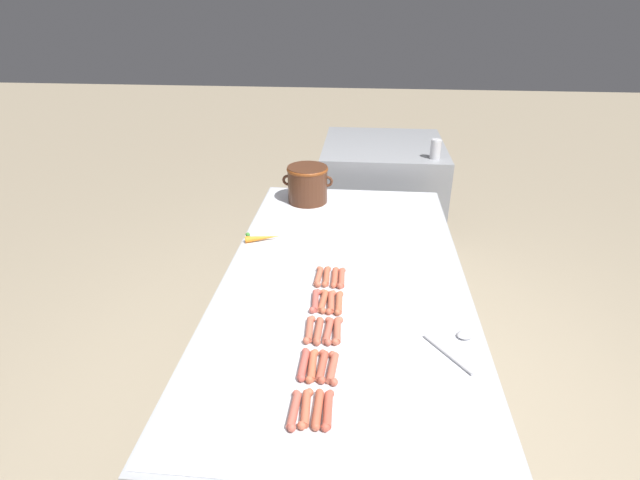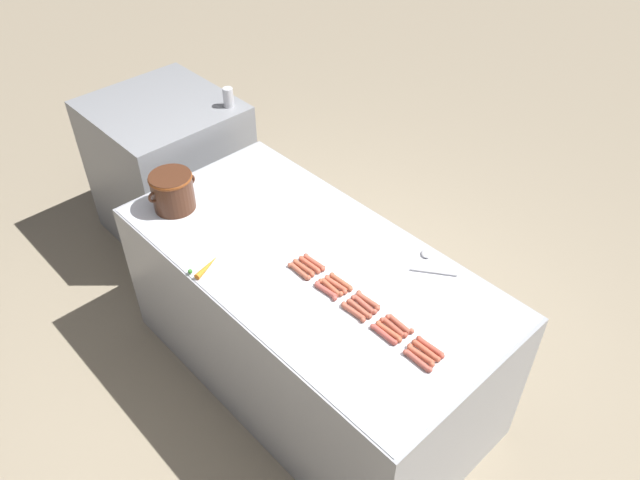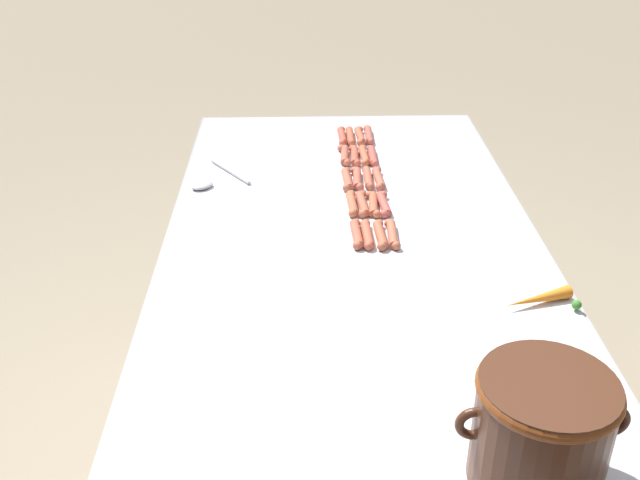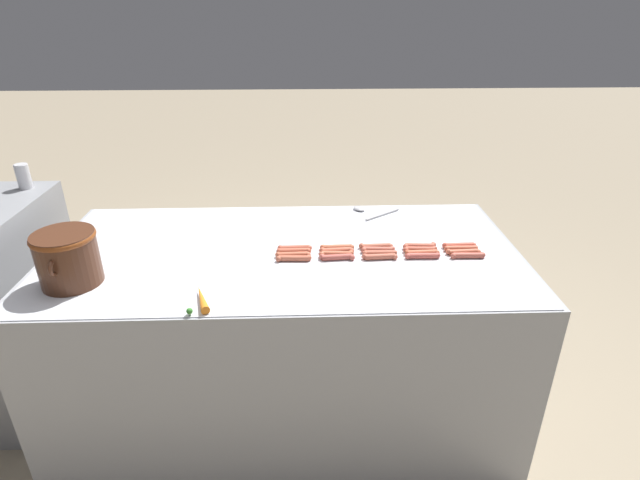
% 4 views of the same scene
% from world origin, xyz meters
% --- Properties ---
extents(griddle_counter, '(1.01, 2.02, 0.90)m').
position_xyz_m(griddle_counter, '(0.00, 0.00, 0.45)').
color(griddle_counter, '#9EA0A5').
rests_on(griddle_counter, ground_plane).
extents(hot_dog_0, '(0.03, 0.15, 0.02)m').
position_xyz_m(hot_dog_0, '(-0.10, -0.77, 0.91)').
color(hot_dog_0, '#B75646').
rests_on(hot_dog_0, griddle_counter).
extents(hot_dog_1, '(0.03, 0.15, 0.02)m').
position_xyz_m(hot_dog_1, '(-0.10, -0.58, 0.91)').
color(hot_dog_1, '#B95044').
rests_on(hot_dog_1, griddle_counter).
extents(hot_dog_2, '(0.03, 0.15, 0.02)m').
position_xyz_m(hot_dog_2, '(-0.10, -0.40, 0.91)').
color(hot_dog_2, '#BA5C45').
rests_on(hot_dog_2, griddle_counter).
extents(hot_dog_3, '(0.03, 0.15, 0.02)m').
position_xyz_m(hot_dog_3, '(-0.10, -0.22, 0.91)').
color(hot_dog_3, '#B55247').
rests_on(hot_dog_3, griddle_counter).
extents(hot_dog_4, '(0.03, 0.15, 0.02)m').
position_xyz_m(hot_dog_4, '(-0.10, -0.04, 0.91)').
color(hot_dog_4, '#B75D44').
rests_on(hot_dog_4, griddle_counter).
extents(hot_dog_5, '(0.03, 0.15, 0.02)m').
position_xyz_m(hot_dog_5, '(-0.07, -0.76, 0.91)').
color(hot_dog_5, '#BD5C41').
rests_on(hot_dog_5, griddle_counter).
extents(hot_dog_6, '(0.03, 0.15, 0.02)m').
position_xyz_m(hot_dog_6, '(-0.07, -0.58, 0.91)').
color(hot_dog_6, '#BE5D3E').
rests_on(hot_dog_6, griddle_counter).
extents(hot_dog_7, '(0.03, 0.15, 0.02)m').
position_xyz_m(hot_dog_7, '(-0.07, -0.41, 0.91)').
color(hot_dog_7, '#B25B44').
rests_on(hot_dog_7, griddle_counter).
extents(hot_dog_8, '(0.03, 0.15, 0.02)m').
position_xyz_m(hot_dog_8, '(-0.07, -0.22, 0.91)').
color(hot_dog_8, '#B55B3F').
rests_on(hot_dog_8, griddle_counter).
extents(hot_dog_9, '(0.03, 0.15, 0.02)m').
position_xyz_m(hot_dog_9, '(-0.07, -0.04, 0.91)').
color(hot_dog_9, '#B65B40').
rests_on(hot_dog_9, griddle_counter).
extents(hot_dog_10, '(0.03, 0.15, 0.02)m').
position_xyz_m(hot_dog_10, '(-0.04, -0.76, 0.91)').
color(hot_dog_10, '#B6563D').
rests_on(hot_dog_10, griddle_counter).
extents(hot_dog_11, '(0.03, 0.15, 0.02)m').
position_xyz_m(hot_dog_11, '(-0.04, -0.58, 0.91)').
color(hot_dog_11, '#B2513D').
rests_on(hot_dog_11, griddle_counter).
extents(hot_dog_12, '(0.03, 0.15, 0.02)m').
position_xyz_m(hot_dog_12, '(-0.04, -0.40, 0.91)').
color(hot_dog_12, '#B45846').
rests_on(hot_dog_12, griddle_counter).
extents(hot_dog_13, '(0.03, 0.15, 0.02)m').
position_xyz_m(hot_dog_13, '(-0.04, -0.23, 0.91)').
color(hot_dog_13, '#BE5B42').
rests_on(hot_dog_13, griddle_counter).
extents(hot_dog_14, '(0.03, 0.15, 0.02)m').
position_xyz_m(hot_dog_14, '(-0.04, -0.04, 0.91)').
color(hot_dog_14, '#BE5940').
rests_on(hot_dog_14, griddle_counter).
extents(hot_dog_15, '(0.03, 0.15, 0.02)m').
position_xyz_m(hot_dog_15, '(-0.01, -0.76, 0.91)').
color(hot_dog_15, '#BF4F3D').
rests_on(hot_dog_15, griddle_counter).
extents(hot_dog_16, '(0.03, 0.15, 0.02)m').
position_xyz_m(hot_dog_16, '(-0.01, -0.59, 0.91)').
color(hot_dog_16, '#B55843').
rests_on(hot_dog_16, griddle_counter).
extents(hot_dog_17, '(0.03, 0.15, 0.02)m').
position_xyz_m(hot_dog_17, '(-0.01, -0.40, 0.91)').
color(hot_dog_17, '#B25C45').
rests_on(hot_dog_17, griddle_counter).
extents(hot_dog_18, '(0.03, 0.15, 0.02)m').
position_xyz_m(hot_dog_18, '(-0.01, -0.23, 0.91)').
color(hot_dog_18, '#B45D40').
rests_on(hot_dog_18, griddle_counter).
extents(hot_dog_19, '(0.03, 0.15, 0.02)m').
position_xyz_m(hot_dog_19, '(-0.01, -0.05, 0.91)').
color(hot_dog_19, '#B65742').
rests_on(hot_dog_19, griddle_counter).
extents(bean_pot, '(0.29, 0.23, 0.21)m').
position_xyz_m(bean_pot, '(-0.25, 0.79, 1.02)').
color(bean_pot, '#472616').
rests_on(bean_pot, griddle_counter).
extents(serving_spoon, '(0.19, 0.24, 0.02)m').
position_xyz_m(serving_spoon, '(0.41, -0.41, 0.91)').
color(serving_spoon, '#B7B7BC').
rests_on(serving_spoon, griddle_counter).
extents(carrot, '(0.18, 0.08, 0.03)m').
position_xyz_m(carrot, '(-0.41, 0.28, 0.92)').
color(carrot, orange).
rests_on(carrot, griddle_counter).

